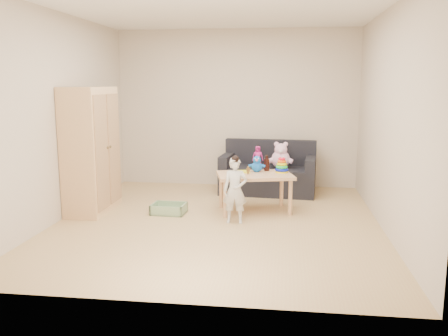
# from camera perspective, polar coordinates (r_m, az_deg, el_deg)

# --- Properties ---
(room) EXTENTS (4.50, 4.50, 4.50)m
(room) POSITION_cam_1_polar(r_m,az_deg,el_deg) (5.75, -0.82, 5.97)
(room) COLOR tan
(room) RESTS_ON ground
(wardrobe) EXTENTS (0.46, 0.93, 1.67)m
(wardrobe) POSITION_cam_1_polar(r_m,az_deg,el_deg) (6.59, -15.71, 2.07)
(wardrobe) COLOR #E3B47C
(wardrobe) RESTS_ON ground
(sofa) EXTENTS (1.53, 0.86, 0.41)m
(sofa) POSITION_cam_1_polar(r_m,az_deg,el_deg) (7.54, 5.30, -1.46)
(sofa) COLOR black
(sofa) RESTS_ON ground
(play_table) EXTENTS (1.11, 0.84, 0.52)m
(play_table) POSITION_cam_1_polar(r_m,az_deg,el_deg) (6.43, 3.71, -2.98)
(play_table) COLOR #F0B983
(play_table) RESTS_ON ground
(storage_bin) EXTENTS (0.46, 0.35, 0.13)m
(storage_bin) POSITION_cam_1_polar(r_m,az_deg,el_deg) (6.41, -6.66, -4.87)
(storage_bin) COLOR gray
(storage_bin) RESTS_ON ground
(toddler) EXTENTS (0.30, 0.21, 0.80)m
(toddler) POSITION_cam_1_polar(r_m,az_deg,el_deg) (5.88, 1.35, -2.81)
(toddler) COLOR silver
(toddler) RESTS_ON ground
(pink_bear) EXTENTS (0.36, 0.32, 0.35)m
(pink_bear) POSITION_cam_1_polar(r_m,az_deg,el_deg) (7.42, 6.84, 1.31)
(pink_bear) COLOR #FFBBE5
(pink_bear) RESTS_ON sofa
(doll) EXTENTS (0.19, 0.14, 0.34)m
(doll) POSITION_cam_1_polar(r_m,az_deg,el_deg) (7.44, 4.08, 1.33)
(doll) COLOR #DA2890
(doll) RESTS_ON sofa
(ring_stacker) EXTENTS (0.18, 0.18, 0.21)m
(ring_stacker) POSITION_cam_1_polar(r_m,az_deg,el_deg) (6.50, 6.96, 0.18)
(ring_stacker) COLOR yellow
(ring_stacker) RESTS_ON play_table
(brown_bottle) EXTENTS (0.07, 0.07, 0.22)m
(brown_bottle) POSITION_cam_1_polar(r_m,az_deg,el_deg) (6.61, 5.15, 0.46)
(brown_bottle) COLOR black
(brown_bottle) RESTS_ON play_table
(blue_plush) EXTENTS (0.19, 0.15, 0.23)m
(blue_plush) POSITION_cam_1_polar(r_m,az_deg,el_deg) (6.51, 3.98, 0.53)
(blue_plush) COLOR blue
(blue_plush) RESTS_ON play_table
(wooden_figure) EXTENTS (0.05, 0.05, 0.11)m
(wooden_figure) POSITION_cam_1_polar(r_m,az_deg,el_deg) (6.33, 2.92, -0.27)
(wooden_figure) COLOR brown
(wooden_figure) RESTS_ON play_table
(yellow_book) EXTENTS (0.22, 0.22, 0.01)m
(yellow_book) POSITION_cam_1_polar(r_m,az_deg,el_deg) (6.50, 2.27, -0.44)
(yellow_book) COLOR #FFFC1A
(yellow_book) RESTS_ON play_table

